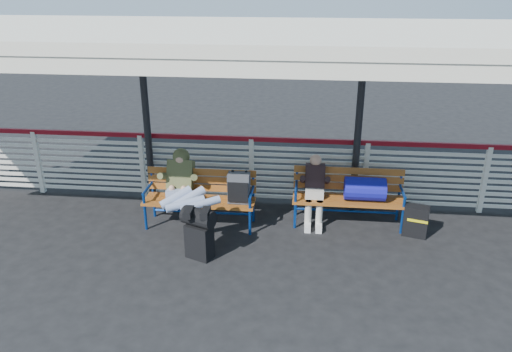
# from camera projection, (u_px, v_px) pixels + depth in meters

# --- Properties ---
(ground) EXTENTS (60.00, 60.00, 0.00)m
(ground) POSITION_uv_depth(u_px,v_px,m) (237.00, 256.00, 7.37)
(ground) COLOR black
(ground) RESTS_ON ground
(fence) EXTENTS (12.08, 0.08, 1.24)m
(fence) POSITION_uv_depth(u_px,v_px,m) (251.00, 168.00, 8.87)
(fence) COLOR silver
(fence) RESTS_ON ground
(canopy) EXTENTS (12.60, 3.60, 3.16)m
(canopy) POSITION_uv_depth(u_px,v_px,m) (242.00, 37.00, 7.02)
(canopy) COLOR silver
(canopy) RESTS_ON ground
(luggage_stack) EXTENTS (0.54, 0.43, 0.78)m
(luggage_stack) POSITION_uv_depth(u_px,v_px,m) (199.00, 231.00, 7.17)
(luggage_stack) COLOR black
(luggage_stack) RESTS_ON ground
(bench_left) EXTENTS (1.80, 0.56, 0.96)m
(bench_left) POSITION_uv_depth(u_px,v_px,m) (214.00, 191.00, 8.05)
(bench_left) COLOR #AA5F21
(bench_left) RESTS_ON ground
(bench_right) EXTENTS (1.80, 0.56, 0.92)m
(bench_right) POSITION_uv_depth(u_px,v_px,m) (358.00, 190.00, 8.07)
(bench_right) COLOR #AA5F21
(bench_right) RESTS_ON ground
(traveler_man) EXTENTS (0.94, 1.64, 0.77)m
(traveler_man) POSITION_uv_depth(u_px,v_px,m) (186.00, 194.00, 7.74)
(traveler_man) COLOR #8D9DBE
(traveler_man) RESTS_ON ground
(companion_person) EXTENTS (0.32, 0.66, 1.15)m
(companion_person) POSITION_uv_depth(u_px,v_px,m) (315.00, 189.00, 8.15)
(companion_person) COLOR beige
(companion_person) RESTS_ON ground
(suitcase_side) EXTENTS (0.41, 0.32, 0.51)m
(suitcase_side) POSITION_uv_depth(u_px,v_px,m) (416.00, 221.00, 7.84)
(suitcase_side) COLOR black
(suitcase_side) RESTS_ON ground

